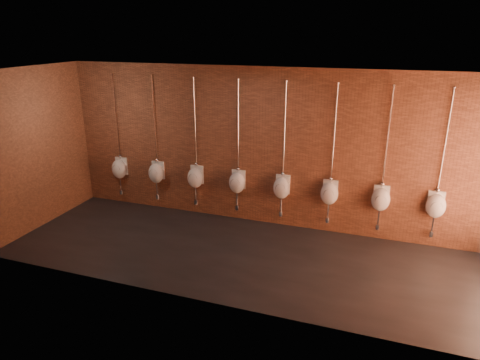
# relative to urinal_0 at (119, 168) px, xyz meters

# --- Properties ---
(ground) EXTENTS (8.50, 8.50, 0.00)m
(ground) POSITION_rel_urinal_0_xyz_m (3.33, -1.38, -0.88)
(ground) COLOR black
(ground) RESTS_ON ground
(room_shell) EXTENTS (8.54, 3.04, 3.22)m
(room_shell) POSITION_rel_urinal_0_xyz_m (3.33, -1.38, 1.14)
(room_shell) COLOR black
(room_shell) RESTS_ON ground
(urinal_0) EXTENTS (0.35, 0.31, 2.71)m
(urinal_0) POSITION_rel_urinal_0_xyz_m (0.00, 0.00, 0.00)
(urinal_0) COLOR white
(urinal_0) RESTS_ON ground
(urinal_1) EXTENTS (0.35, 0.31, 2.71)m
(urinal_1) POSITION_rel_urinal_0_xyz_m (0.95, 0.00, 0.00)
(urinal_1) COLOR white
(urinal_1) RESTS_ON ground
(urinal_2) EXTENTS (0.35, 0.31, 2.71)m
(urinal_2) POSITION_rel_urinal_0_xyz_m (1.90, 0.00, 0.00)
(urinal_2) COLOR white
(urinal_2) RESTS_ON ground
(urinal_3) EXTENTS (0.35, 0.31, 2.71)m
(urinal_3) POSITION_rel_urinal_0_xyz_m (2.84, 0.00, 0.00)
(urinal_3) COLOR white
(urinal_3) RESTS_ON ground
(urinal_4) EXTENTS (0.35, 0.31, 2.71)m
(urinal_4) POSITION_rel_urinal_0_xyz_m (3.79, 0.00, 0.00)
(urinal_4) COLOR white
(urinal_4) RESTS_ON ground
(urinal_5) EXTENTS (0.35, 0.31, 2.71)m
(urinal_5) POSITION_rel_urinal_0_xyz_m (4.74, 0.00, 0.00)
(urinal_5) COLOR white
(urinal_5) RESTS_ON ground
(urinal_6) EXTENTS (0.35, 0.31, 2.71)m
(urinal_6) POSITION_rel_urinal_0_xyz_m (5.69, 0.00, 0.00)
(urinal_6) COLOR white
(urinal_6) RESTS_ON ground
(urinal_7) EXTENTS (0.35, 0.31, 2.71)m
(urinal_7) POSITION_rel_urinal_0_xyz_m (6.64, 0.00, 0.00)
(urinal_7) COLOR white
(urinal_7) RESTS_ON ground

